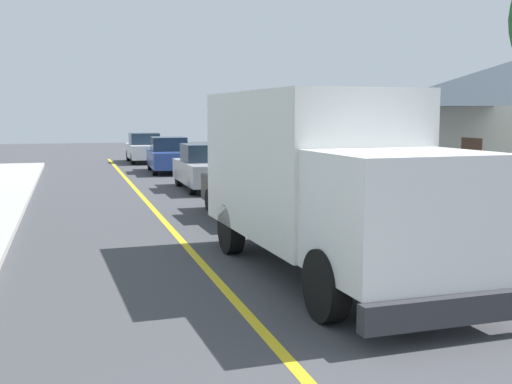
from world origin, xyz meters
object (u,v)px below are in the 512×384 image
object	(u,v)px
parked_car_mid	(206,168)
parked_car_furthest	(144,148)
parked_van_across	(379,193)
stop_sign	(382,154)
parked_car_far	(169,156)
parked_car_near	(251,188)
box_truck	(320,173)

from	to	relation	value
parked_car_mid	parked_car_furthest	size ratio (longest dim) A/B	1.00
parked_van_across	stop_sign	bearing A→B (deg)	-113.92
parked_car_mid	parked_car_far	xyz separation A→B (m)	(-0.27, 7.30, 0.00)
parked_car_furthest	parked_van_across	xyz separation A→B (m)	(3.38, -22.41, 0.00)
parked_car_far	parked_car_furthest	size ratio (longest dim) A/B	1.02
parked_car_near	stop_sign	world-z (taller)	stop_sign
parked_car_furthest	parked_van_across	bearing A→B (deg)	-81.43
parked_van_across	stop_sign	world-z (taller)	stop_sign
parked_car_furthest	parked_van_across	size ratio (longest dim) A/B	0.98
parked_car_near	stop_sign	distance (m)	3.96
parked_car_far	parked_car_furthest	distance (m)	6.59
parked_car_mid	parked_car_furthest	distance (m)	13.89
parked_car_near	parked_van_across	xyz separation A→B (m)	(2.83, -1.95, 0.00)
parked_car_near	stop_sign	bearing A→B (deg)	-51.62
box_truck	parked_car_far	bearing A→B (deg)	89.01
box_truck	parked_car_near	distance (m)	6.33
stop_sign	parked_car_far	bearing A→B (deg)	98.45
parked_car_near	parked_van_across	bearing A→B (deg)	-34.66
stop_sign	box_truck	bearing A→B (deg)	-131.33
parked_car_far	parked_car_near	bearing A→B (deg)	-89.42
parked_car_mid	stop_sign	distance (m)	9.88
box_truck	parked_car_furthest	bearing A→B (deg)	90.13
parked_car_furthest	parked_van_across	world-z (taller)	same
parked_van_across	parked_car_mid	bearing A→B (deg)	107.54
parked_car_furthest	parked_car_far	bearing A→B (deg)	-86.42
parked_car_furthest	stop_sign	size ratio (longest dim) A/B	1.66
parked_car_furthest	parked_car_mid	bearing A→B (deg)	-87.19
parked_car_furthest	box_truck	bearing A→B (deg)	-89.87
parked_car_far	box_truck	bearing A→B (deg)	-90.99
parked_car_near	parked_car_furthest	xyz separation A→B (m)	(-0.55, 20.45, 0.00)
box_truck	parked_car_mid	xyz separation A→B (m)	(0.62, 12.81, -0.97)
parked_car_far	parked_car_furthest	world-z (taller)	same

